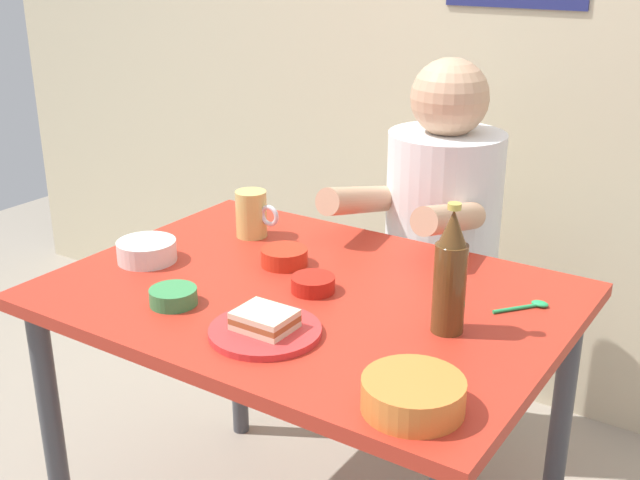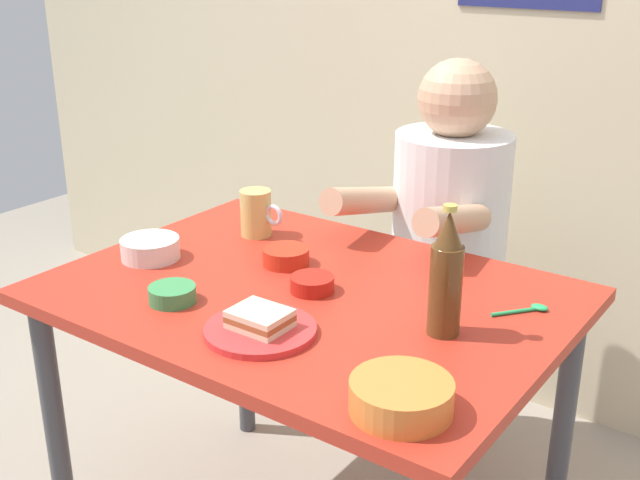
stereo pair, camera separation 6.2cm
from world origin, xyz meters
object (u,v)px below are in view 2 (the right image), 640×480
at_px(stool, 442,340).
at_px(sandwich, 260,319).
at_px(beer_mug, 257,213).
at_px(sauce_bowl_chili, 286,255).
at_px(dining_table, 307,328).
at_px(plate_orange, 260,330).
at_px(beer_bottle, 446,277).
at_px(person_seated, 449,208).

xyz_separation_m(stool, sandwich, (0.02, -0.85, 0.42)).
xyz_separation_m(beer_mug, sauce_bowl_chili, (0.18, -0.11, -0.04)).
relative_size(dining_table, sandwich, 10.00).
bearing_deg(beer_mug, plate_orange, -49.61).
bearing_deg(dining_table, sandwich, -77.30).
xyz_separation_m(plate_orange, sauce_bowl_chili, (-0.17, 0.30, 0.02)).
height_order(beer_bottle, sauce_bowl_chili, beer_bottle).
bearing_deg(person_seated, beer_mug, -128.50).
height_order(beer_mug, beer_bottle, beer_bottle).
xyz_separation_m(stool, beer_bottle, (0.31, -0.64, 0.51)).
bearing_deg(dining_table, plate_orange, -77.30).
bearing_deg(beer_bottle, person_seated, 115.96).
height_order(person_seated, sandwich, person_seated).
height_order(person_seated, plate_orange, person_seated).
distance_m(beer_bottle, sauce_bowl_chili, 0.48).
height_order(dining_table, beer_bottle, beer_bottle).
bearing_deg(sandwich, sauce_bowl_chili, 119.66).
height_order(dining_table, sauce_bowl_chili, sauce_bowl_chili).
bearing_deg(plate_orange, stool, 91.31).
distance_m(person_seated, sauce_bowl_chili, 0.55).
xyz_separation_m(plate_orange, beer_bottle, (0.29, 0.21, 0.11)).
bearing_deg(stool, beer_mug, -127.76).
bearing_deg(stool, plate_orange, -88.69).
relative_size(plate_orange, beer_mug, 1.75).
distance_m(stool, beer_bottle, 0.87).
xyz_separation_m(stool, sauce_bowl_chili, (-0.15, -0.54, 0.41)).
bearing_deg(person_seated, sandwich, -88.67).
xyz_separation_m(person_seated, sandwich, (0.02, -0.84, 0.01)).
bearing_deg(stool, dining_table, -92.70).
distance_m(person_seated, beer_mug, 0.54).
bearing_deg(sauce_bowl_chili, dining_table, -34.88).
relative_size(person_seated, plate_orange, 3.27).
xyz_separation_m(beer_mug, beer_bottle, (0.64, -0.21, 0.06)).
bearing_deg(sandwich, stool, 91.31).
bearing_deg(sandwich, beer_bottle, 36.00).
xyz_separation_m(stool, person_seated, (0.00, -0.01, 0.42)).
bearing_deg(plate_orange, dining_table, 102.70).
distance_m(dining_table, person_seated, 0.63).
xyz_separation_m(dining_table, sandwich, (0.05, -0.22, 0.13)).
height_order(person_seated, beer_mug, person_seated).
height_order(dining_table, person_seated, person_seated).
bearing_deg(stool, sandwich, -88.69).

